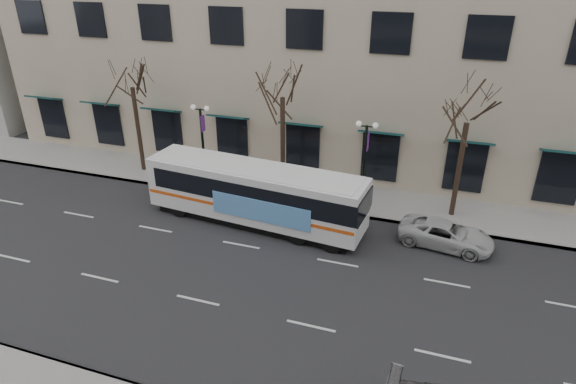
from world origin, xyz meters
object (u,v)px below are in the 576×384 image
at_px(tree_far_right, 470,105).
at_px(white_pickup, 446,234).
at_px(tree_far_mid, 282,81).
at_px(lamp_post_right, 364,161).
at_px(city_bus, 256,193).
at_px(tree_far_left, 130,72).
at_px(lamp_post_left, 203,141).

relative_size(tree_far_right, white_pickup, 1.75).
distance_m(tree_far_mid, tree_far_right, 10.01).
relative_size(tree_far_mid, white_pickup, 1.86).
bearing_deg(lamp_post_right, city_bus, -145.91).
relative_size(tree_far_right, city_bus, 0.66).
xyz_separation_m(tree_far_left, city_bus, (9.88, -4.07, -4.91)).
bearing_deg(city_bus, white_pickup, 10.22).
distance_m(tree_far_left, tree_far_mid, 10.00).
height_order(lamp_post_left, city_bus, lamp_post_left).
height_order(tree_far_right, lamp_post_left, tree_far_right).
height_order(tree_far_mid, lamp_post_right, tree_far_mid).
relative_size(lamp_post_left, city_bus, 0.42).
relative_size(tree_far_mid, lamp_post_left, 1.64).
distance_m(tree_far_right, city_bus, 11.85).
bearing_deg(city_bus, lamp_post_right, 39.50).
relative_size(tree_far_left, white_pickup, 1.81).
bearing_deg(lamp_post_right, tree_far_left, 177.71).
bearing_deg(tree_far_left, lamp_post_right, -2.29).
height_order(lamp_post_right, white_pickup, lamp_post_right).
bearing_deg(tree_far_left, tree_far_right, 0.00).
xyz_separation_m(tree_far_left, tree_far_right, (20.00, 0.00, -0.28)).
relative_size(tree_far_left, tree_far_mid, 0.98).
xyz_separation_m(tree_far_left, lamp_post_left, (5.01, -0.60, -3.75)).
xyz_separation_m(lamp_post_right, city_bus, (-5.13, -3.47, -1.15)).
height_order(tree_far_left, lamp_post_left, tree_far_left).
distance_m(tree_far_mid, lamp_post_right, 6.41).
bearing_deg(lamp_post_left, tree_far_right, 2.29).
relative_size(tree_far_right, lamp_post_left, 1.55).
xyz_separation_m(lamp_post_left, lamp_post_right, (10.00, 0.00, 0.00)).
bearing_deg(lamp_post_right, tree_far_mid, 173.17).
distance_m(tree_far_right, lamp_post_left, 15.40).
bearing_deg(white_pickup, lamp_post_right, 68.94).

